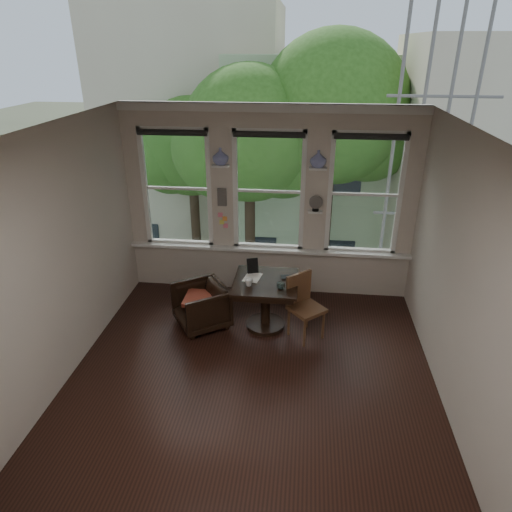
# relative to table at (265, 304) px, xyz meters

# --- Properties ---
(ground) EXTENTS (4.50, 4.50, 0.00)m
(ground) POSITION_rel_table_xyz_m (-0.07, -1.08, -0.38)
(ground) COLOR black
(ground) RESTS_ON ground
(ceiling) EXTENTS (4.50, 4.50, 0.00)m
(ceiling) POSITION_rel_table_xyz_m (-0.07, -1.08, 2.62)
(ceiling) COLOR silver
(ceiling) RESTS_ON ground
(wall_back) EXTENTS (4.50, 0.00, 4.50)m
(wall_back) POSITION_rel_table_xyz_m (-0.07, 1.17, 1.12)
(wall_back) COLOR #C0B3A4
(wall_back) RESTS_ON ground
(wall_front) EXTENTS (4.50, 0.00, 4.50)m
(wall_front) POSITION_rel_table_xyz_m (-0.07, -3.33, 1.12)
(wall_front) COLOR #C0B3A4
(wall_front) RESTS_ON ground
(wall_left) EXTENTS (0.00, 4.50, 4.50)m
(wall_left) POSITION_rel_table_xyz_m (-2.32, -1.08, 1.12)
(wall_left) COLOR #C0B3A4
(wall_left) RESTS_ON ground
(wall_right) EXTENTS (0.00, 4.50, 4.50)m
(wall_right) POSITION_rel_table_xyz_m (2.18, -1.08, 1.12)
(wall_right) COLOR #C0B3A4
(wall_right) RESTS_ON ground
(window_left) EXTENTS (1.10, 0.12, 1.90)m
(window_left) POSITION_rel_table_xyz_m (-1.52, 1.17, 1.32)
(window_left) COLOR white
(window_left) RESTS_ON ground
(window_center) EXTENTS (1.10, 0.12, 1.90)m
(window_center) POSITION_rel_table_xyz_m (-0.07, 1.17, 1.32)
(window_center) COLOR white
(window_center) RESTS_ON ground
(window_right) EXTENTS (1.10, 0.12, 1.90)m
(window_right) POSITION_rel_table_xyz_m (1.38, 1.17, 1.32)
(window_right) COLOR white
(window_right) RESTS_ON ground
(shelf_left) EXTENTS (0.26, 0.16, 0.03)m
(shelf_left) POSITION_rel_table_xyz_m (-0.79, 1.07, 1.73)
(shelf_left) COLOR white
(shelf_left) RESTS_ON ground
(shelf_right) EXTENTS (0.26, 0.16, 0.03)m
(shelf_right) POSITION_rel_table_xyz_m (0.66, 1.07, 1.73)
(shelf_right) COLOR white
(shelf_right) RESTS_ON ground
(intercom) EXTENTS (0.14, 0.06, 0.28)m
(intercom) POSITION_rel_table_xyz_m (-0.79, 1.10, 1.23)
(intercom) COLOR #59544F
(intercom) RESTS_ON ground
(sticky_notes) EXTENTS (0.16, 0.01, 0.24)m
(sticky_notes) POSITION_rel_table_xyz_m (-0.79, 1.10, 0.88)
(sticky_notes) COLOR pink
(sticky_notes) RESTS_ON ground
(desk_fan) EXTENTS (0.20, 0.20, 0.24)m
(desk_fan) POSITION_rel_table_xyz_m (0.66, 1.05, 1.16)
(desk_fan) COLOR #59544F
(desk_fan) RESTS_ON ground
(vase_left) EXTENTS (0.24, 0.24, 0.25)m
(vase_left) POSITION_rel_table_xyz_m (-0.79, 1.07, 1.86)
(vase_left) COLOR white
(vase_left) RESTS_ON shelf_left
(vase_right) EXTENTS (0.24, 0.24, 0.25)m
(vase_right) POSITION_rel_table_xyz_m (0.66, 1.07, 1.86)
(vase_right) COLOR white
(vase_right) RESTS_ON shelf_right
(table) EXTENTS (0.90, 0.90, 0.75)m
(table) POSITION_rel_table_xyz_m (0.00, 0.00, 0.00)
(table) COLOR black
(table) RESTS_ON ground
(armchair_left) EXTENTS (0.97, 0.97, 0.64)m
(armchair_left) POSITION_rel_table_xyz_m (-0.93, -0.08, -0.05)
(armchair_left) COLOR black
(armchair_left) RESTS_ON ground
(cushion_red) EXTENTS (0.45, 0.45, 0.06)m
(cushion_red) POSITION_rel_table_xyz_m (-0.93, -0.08, 0.08)
(cushion_red) COLOR maroon
(cushion_red) RESTS_ON armchair_left
(side_chair_right) EXTENTS (0.59, 0.59, 0.92)m
(side_chair_right) POSITION_rel_table_xyz_m (0.59, -0.20, 0.09)
(side_chair_right) COLOR #4D2D1B
(side_chair_right) RESTS_ON ground
(laptop) EXTENTS (0.33, 0.22, 0.02)m
(laptop) POSITION_rel_table_xyz_m (0.37, 0.08, 0.39)
(laptop) COLOR black
(laptop) RESTS_ON table
(mug) EXTENTS (0.14, 0.14, 0.10)m
(mug) POSITION_rel_table_xyz_m (-0.22, -0.16, 0.43)
(mug) COLOR white
(mug) RESTS_ON table
(drinking_glass) EXTENTS (0.14, 0.14, 0.09)m
(drinking_glass) POSITION_rel_table_xyz_m (0.22, -0.21, 0.42)
(drinking_glass) COLOR white
(drinking_glass) RESTS_ON table
(tablet) EXTENTS (0.18, 0.12, 0.22)m
(tablet) POSITION_rel_table_xyz_m (-0.21, 0.24, 0.48)
(tablet) COLOR black
(tablet) RESTS_ON table
(papers) EXTENTS (0.27, 0.33, 0.00)m
(papers) POSITION_rel_table_xyz_m (-0.20, 0.08, 0.38)
(papers) COLOR silver
(papers) RESTS_ON table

